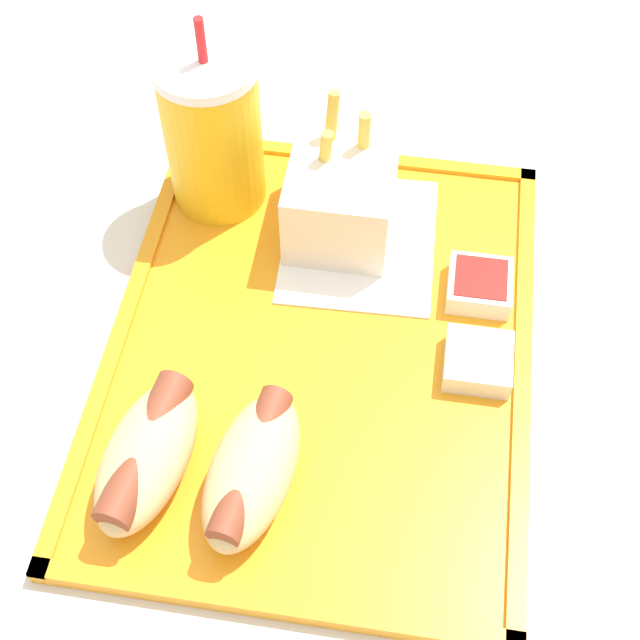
# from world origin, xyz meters

# --- Properties ---
(dining_table) EXTENTS (1.11, 1.14, 0.78)m
(dining_table) POSITION_xyz_m (0.00, 0.00, 0.39)
(dining_table) COLOR beige
(dining_table) RESTS_ON ground_plane
(food_tray) EXTENTS (0.39, 0.30, 0.01)m
(food_tray) POSITION_xyz_m (0.03, 0.04, 0.78)
(food_tray) COLOR orange
(food_tray) RESTS_ON dining_table
(paper_napkin) EXTENTS (0.14, 0.12, 0.00)m
(paper_napkin) POSITION_xyz_m (0.13, 0.02, 0.79)
(paper_napkin) COLOR white
(paper_napkin) RESTS_ON food_tray
(soda_cup) EXTENTS (0.08, 0.08, 0.17)m
(soda_cup) POSITION_xyz_m (0.16, 0.14, 0.85)
(soda_cup) COLOR gold
(soda_cup) RESTS_ON food_tray
(hot_dog_far) EXTENTS (0.12, 0.07, 0.05)m
(hot_dog_far) POSITION_xyz_m (-0.09, 0.13, 0.81)
(hot_dog_far) COLOR #DBB270
(hot_dog_far) RESTS_ON food_tray
(hot_dog_near) EXTENTS (0.12, 0.07, 0.05)m
(hot_dog_near) POSITION_xyz_m (-0.09, 0.06, 0.81)
(hot_dog_near) COLOR #DBB270
(hot_dog_near) RESTS_ON food_tray
(fries_carton) EXTENTS (0.10, 0.08, 0.11)m
(fries_carton) POSITION_xyz_m (0.14, 0.04, 0.82)
(fries_carton) COLOR silver
(fries_carton) RESTS_ON food_tray
(sauce_cup_mayo) EXTENTS (0.05, 0.05, 0.02)m
(sauce_cup_mayo) POSITION_xyz_m (0.03, -0.08, 0.80)
(sauce_cup_mayo) COLOR silver
(sauce_cup_mayo) RESTS_ON food_tray
(sauce_cup_ketchup) EXTENTS (0.05, 0.05, 0.02)m
(sauce_cup_ketchup) POSITION_xyz_m (0.09, -0.08, 0.80)
(sauce_cup_ketchup) COLOR silver
(sauce_cup_ketchup) RESTS_ON food_tray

